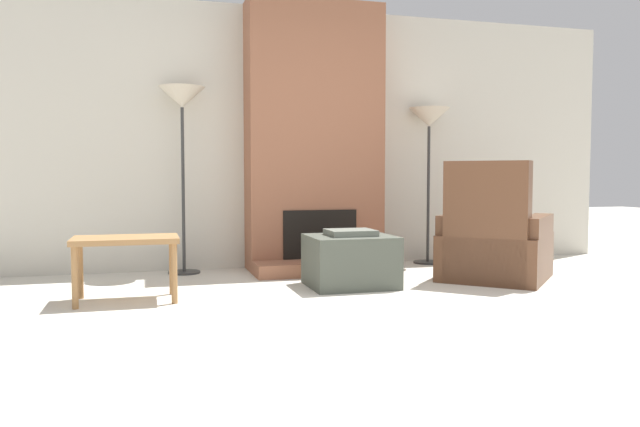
% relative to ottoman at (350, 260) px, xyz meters
% --- Properties ---
extents(ground_plane, '(24.00, 24.00, 0.00)m').
position_rel_ottoman_xyz_m(ground_plane, '(-0.02, -1.57, -0.22)').
color(ground_plane, beige).
extents(wall_back, '(6.80, 0.06, 2.60)m').
position_rel_ottoman_xyz_m(wall_back, '(-0.02, 1.33, 1.08)').
color(wall_back, beige).
rests_on(wall_back, ground_plane).
extents(fireplace, '(1.33, 0.81, 2.60)m').
position_rel_ottoman_xyz_m(fireplace, '(-0.02, 1.07, 1.02)').
color(fireplace, '#935B42').
rests_on(fireplace, ground_plane).
extents(ottoman, '(0.70, 0.60, 0.48)m').
position_rel_ottoman_xyz_m(ottoman, '(0.00, 0.00, 0.00)').
color(ottoman, '#474C42').
rests_on(ottoman, ground_plane).
extents(armchair, '(1.26, 1.26, 1.04)m').
position_rel_ottoman_xyz_m(armchair, '(1.32, -0.04, 0.08)').
color(armchair, brown).
rests_on(armchair, ground_plane).
extents(side_table, '(0.75, 0.46, 0.47)m').
position_rel_ottoman_xyz_m(side_table, '(-1.78, -0.13, 0.19)').
color(side_table, '#9E7042').
rests_on(side_table, ground_plane).
extents(floor_lamp_left, '(0.43, 0.43, 1.75)m').
position_rel_ottoman_xyz_m(floor_lamp_left, '(-1.29, 1.09, 1.33)').
color(floor_lamp_left, '#333333').
rests_on(floor_lamp_left, ground_plane).
extents(floor_lamp_right, '(0.43, 0.43, 1.62)m').
position_rel_ottoman_xyz_m(floor_lamp_right, '(1.22, 1.09, 1.21)').
color(floor_lamp_right, '#333333').
rests_on(floor_lamp_right, ground_plane).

